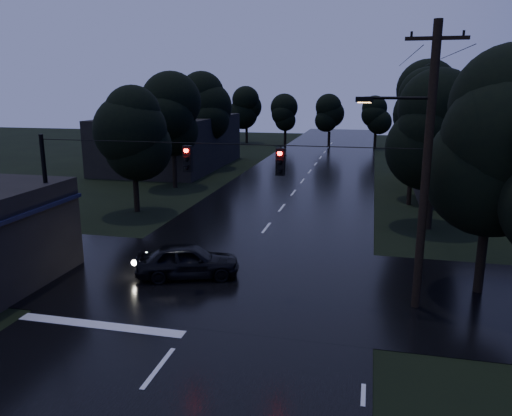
% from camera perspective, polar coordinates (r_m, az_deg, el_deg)
% --- Properties ---
extents(main_road, '(12.00, 120.00, 0.02)m').
position_cam_1_polar(main_road, '(38.10, 4.30, 1.72)').
color(main_road, black).
rests_on(main_road, ground).
extents(cross_street, '(60.00, 9.00, 0.02)m').
position_cam_1_polar(cross_street, '(21.19, -3.33, -8.14)').
color(cross_street, black).
rests_on(cross_street, ground).
extents(building_far_right, '(10.00, 14.00, 4.40)m').
position_cam_1_polar(building_far_right, '(42.08, 24.50, 4.71)').
color(building_far_right, black).
rests_on(building_far_right, ground).
extents(building_far_left, '(10.00, 16.00, 5.00)m').
position_cam_1_polar(building_far_left, '(51.08, -9.69, 7.45)').
color(building_far_left, black).
rests_on(building_far_left, ground).
extents(utility_pole_main, '(3.50, 0.30, 10.00)m').
position_cam_1_polar(utility_pole_main, '(18.13, 18.64, 4.69)').
color(utility_pole_main, black).
rests_on(utility_pole_main, ground).
extents(utility_pole_far, '(2.00, 0.30, 7.50)m').
position_cam_1_polar(utility_pole_far, '(35.18, 17.46, 6.54)').
color(utility_pole_far, black).
rests_on(utility_pole_far, ground).
extents(anchor_pole_left, '(0.18, 0.18, 6.00)m').
position_cam_1_polar(anchor_pole_left, '(22.69, -22.69, 0.21)').
color(anchor_pole_left, black).
rests_on(anchor_pole_left, ground).
extents(span_signals, '(15.00, 0.37, 1.12)m').
position_cam_1_polar(span_signals, '(18.73, -2.78, 5.61)').
color(span_signals, black).
rests_on(span_signals, ground).
extents(tree_corner_near, '(4.48, 4.48, 9.44)m').
position_cam_1_polar(tree_corner_near, '(20.41, 25.59, 7.09)').
color(tree_corner_near, black).
rests_on(tree_corner_near, ground).
extents(tree_left_a, '(3.92, 3.92, 8.26)m').
position_cam_1_polar(tree_left_a, '(32.45, -13.93, 8.64)').
color(tree_left_a, black).
rests_on(tree_left_a, ground).
extents(tree_left_b, '(4.20, 4.20, 8.85)m').
position_cam_1_polar(tree_left_b, '(39.94, -9.52, 10.26)').
color(tree_left_b, black).
rests_on(tree_left_b, ground).
extents(tree_left_c, '(4.48, 4.48, 9.44)m').
position_cam_1_polar(tree_left_c, '(49.49, -5.70, 11.44)').
color(tree_left_c, black).
rests_on(tree_left_c, ground).
extents(tree_right_a, '(4.20, 4.20, 8.85)m').
position_cam_1_polar(tree_right_a, '(29.13, 19.90, 8.45)').
color(tree_right_a, black).
rests_on(tree_right_a, ground).
extents(tree_right_b, '(4.48, 4.48, 9.44)m').
position_cam_1_polar(tree_right_b, '(37.11, 19.51, 10.01)').
color(tree_right_b, black).
rests_on(tree_right_b, ground).
extents(tree_right_c, '(4.76, 4.76, 10.03)m').
position_cam_1_polar(tree_right_c, '(47.10, 19.01, 11.13)').
color(tree_right_c, black).
rests_on(tree_right_c, ground).
extents(car, '(4.64, 3.02, 1.47)m').
position_cam_1_polar(car, '(21.36, -7.81, -5.96)').
color(car, black).
rests_on(car, ground).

